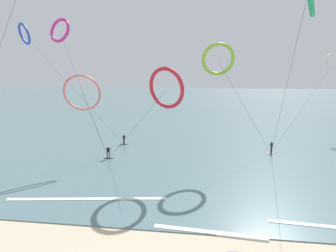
# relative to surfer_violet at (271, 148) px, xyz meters

# --- Properties ---
(sea_water) EXTENTS (400.00, 200.00, 0.08)m
(sea_water) POSITION_rel_surfer_violet_xyz_m (-13.97, 77.18, -0.78)
(sea_water) COLOR slate
(sea_water) RESTS_ON ground
(surfer_violet) EXTENTS (1.40, 0.64, 1.70)m
(surfer_violet) POSITION_rel_surfer_violet_xyz_m (0.00, 0.00, 0.00)
(surfer_violet) COLOR purple
(surfer_violet) RESTS_ON ground
(surfer_navy) EXTENTS (1.40, 0.73, 1.70)m
(surfer_navy) POSITION_rel_surfer_violet_xyz_m (-22.43, 1.85, 0.00)
(surfer_navy) COLOR navy
(surfer_navy) RESTS_ON ground
(surfer_charcoal) EXTENTS (1.40, 0.68, 1.70)m
(surfer_charcoal) POSITION_rel_surfer_violet_xyz_m (-22.33, -5.89, 0.00)
(surfer_charcoal) COLOR black
(surfer_charcoal) RESTS_ON ground
(kite_crimson) EXTENTS (10.84, 6.05, 12.14)m
(kite_crimson) POSITION_rel_surfer_violet_xyz_m (-13.84, -10.29, 8.97)
(kite_crimson) COLOR red
(kite_crimson) RESTS_ON ground
(kite_magenta) EXTENTS (8.53, 3.01, 18.70)m
(kite_magenta) POSITION_rel_surfer_violet_xyz_m (-29.03, -4.10, 16.17)
(kite_magenta) COLOR #CC288E
(kite_magenta) RESTS_ON ground
(kite_ivory) EXTENTS (16.23, 19.13, 15.07)m
(kite_ivory) POSITION_rel_surfer_violet_xyz_m (14.33, 17.82, 12.64)
(kite_ivory) COLOR silver
(kite_ivory) RESTS_ON ground
(kite_lime) EXTENTS (10.30, 4.91, 15.23)m
(kite_lime) POSITION_rel_surfer_violet_xyz_m (-8.07, -3.78, 12.31)
(kite_lime) COLOR #8CC62D
(kite_lime) RESTS_ON ground
(kite_cobalt) EXTENTS (16.76, 3.09, 18.99)m
(kite_cobalt) POSITION_rel_surfer_violet_xyz_m (-37.41, 0.83, 16.47)
(kite_cobalt) COLOR #2647B7
(kite_cobalt) RESTS_ON ground
(kite_coral) EXTENTS (5.09, 4.71, 11.30)m
(kite_coral) POSITION_rel_surfer_violet_xyz_m (-24.93, -7.19, 8.22)
(kite_coral) COLOR #EA7260
(kite_coral) RESTS_ON ground
(wave_crest_near) EXTENTS (8.25, 1.14, 0.12)m
(wave_crest_near) POSITION_rel_surfer_violet_xyz_m (-8.95, -22.53, -0.76)
(wave_crest_near) COLOR white
(wave_crest_near) RESTS_ON ground
(wave_crest_far) EXTENTS (14.48, 2.65, 0.12)m
(wave_crest_far) POSITION_rel_surfer_violet_xyz_m (-20.02, -18.41, -0.76)
(wave_crest_far) COLOR white
(wave_crest_far) RESTS_ON ground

